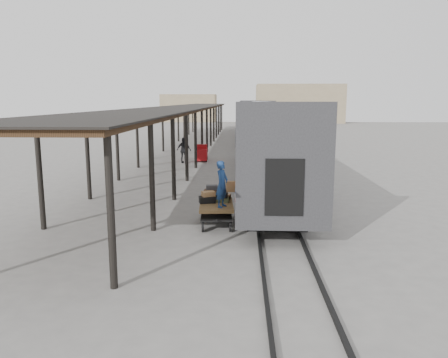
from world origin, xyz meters
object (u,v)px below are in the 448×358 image
Objects in this scene: baggage_cart at (216,208)px; porter at (222,184)px; pedestrian at (184,150)px; luggage_tug at (202,154)px.

baggage_cart is 1.27m from porter.
pedestrian is at bearing 97.84° from baggage_cart.
luggage_tug is 0.86× the size of porter.
pedestrian reaches higher than baggage_cart.
luggage_tug is 18.56m from porter.
pedestrian is (-3.66, 17.15, -0.73)m from porter.
porter is at bearing -84.31° from luggage_tug.
porter is (2.42, -18.37, 1.13)m from luggage_tug.
porter reaches higher than baggage_cart.
baggage_cart is 1.69× the size of luggage_tug.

